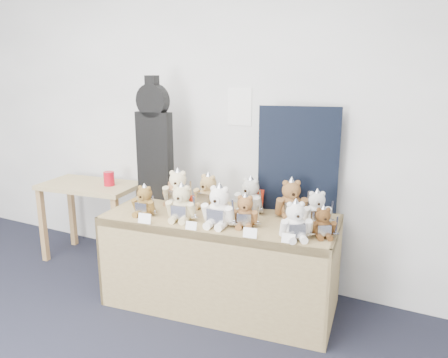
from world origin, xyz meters
The scene contains 22 objects.
room_shell centered at (0.49, 2.49, 1.45)m, with size 6.00×6.00×6.00m.
display_table centered at (0.60, 1.90, 0.55)m, with size 1.76×0.90×0.70m.
side_table centered at (-0.86, 2.15, 0.61)m, with size 0.93×0.59×0.73m.
guitar_case centered at (-0.11, 2.14, 1.19)m, with size 0.31×0.10×1.00m.
navy_board centered at (1.04, 2.34, 1.10)m, with size 0.59×0.02×0.79m, color black.
red_cup centered at (-0.65, 2.18, 0.79)m, with size 0.10×0.10×0.13m, color #B00B1C.
teddy_front_far_left centered at (0.08, 1.73, 0.81)m, with size 0.21×0.17×0.25m.
teddy_front_left centered at (0.38, 1.77, 0.82)m, with size 0.25×0.22×0.30m.
teddy_front_centre centered at (0.67, 1.78, 0.83)m, with size 0.26×0.22×0.32m.
teddy_front_right centered at (0.84, 1.85, 0.81)m, with size 0.21×0.19×0.25m.
teddy_front_far_right centered at (1.21, 1.80, 0.82)m, with size 0.23×0.23×0.28m.
teddy_front_end centered at (1.36, 1.90, 0.79)m, with size 0.19×0.18×0.22m.
teddy_back_left centered at (0.16, 2.06, 0.83)m, with size 0.26×0.24×0.32m.
teddy_back_centre_left centered at (0.41, 2.10, 0.82)m, with size 0.25×0.21×0.30m.
teddy_back_centre_right centered at (0.75, 2.14, 0.82)m, with size 0.25×0.22×0.30m.
teddy_back_right centered at (1.06, 2.17, 0.83)m, with size 0.26×0.26×0.32m.
teddy_back_end centered at (1.26, 2.12, 0.81)m, with size 0.22×0.21×0.27m.
teddy_back_far_left centered at (0.12, 2.04, 0.79)m, with size 0.17×0.14×0.21m.
entry_card_a centered at (0.20, 1.58, 0.74)m, with size 0.10×0.00×0.07m, color white.
entry_card_b centered at (0.55, 1.62, 0.74)m, with size 0.08×0.00×0.06m, color white.
entry_card_c centered at (0.96, 1.67, 0.74)m, with size 0.09×0.00×0.07m, color white.
entry_card_d centered at (1.20, 1.70, 0.74)m, with size 0.08×0.00×0.06m, color white.
Camera 1 is at (1.99, -0.72, 1.76)m, focal length 35.00 mm.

